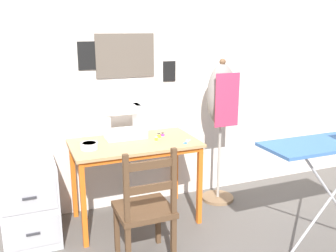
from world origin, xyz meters
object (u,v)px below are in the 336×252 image
Objects in this scene: sewing_machine at (128,122)px; filing_cabinet at (30,201)px; thread_spool_near_machine at (156,139)px; scissors at (186,142)px; dress_form at (221,104)px; thread_spool_mid_table at (159,136)px; fabric_bowl at (89,146)px; wooden_chair at (145,210)px; thread_spool_far_edge at (163,135)px.

sewing_machine is 0.56× the size of filing_cabinet.
thread_spool_near_machine is 0.05× the size of filing_cabinet.
scissors is at bearing -38.34° from sewing_machine.
dress_form is at bearing -3.83° from sewing_machine.
thread_spool_mid_table is 0.03× the size of dress_form.
dress_form is at bearing 6.04° from fabric_bowl.
fabric_bowl is 0.73m from wooden_chair.
fabric_bowl is 1.25× the size of scissors.
thread_spool_mid_table is at bearing 54.45° from thread_spool_near_machine.
thread_spool_near_machine is (-0.22, 0.14, 0.02)m from scissors.
sewing_machine reaches higher than thread_spool_far_edge.
sewing_machine is at bearing 82.41° from wooden_chair.
wooden_chair reaches higher than fabric_bowl.
filing_cabinet is at bearing -177.57° from dress_form.
fabric_bowl is at bearing -179.32° from thread_spool_near_machine.
wooden_chair is at bearing -120.29° from thread_spool_far_edge.
wooden_chair is at bearing -118.49° from thread_spool_mid_table.
thread_spool_mid_table is 0.82m from wooden_chair.
wooden_chair reaches higher than filing_cabinet.
scissors is 1.37m from filing_cabinet.
filing_cabinet is (-1.29, 0.20, -0.41)m from scissors.
fabric_bowl reaches higher than thread_spool_near_machine.
thread_spool_mid_table reaches higher than thread_spool_far_edge.
fabric_bowl is 3.41× the size of thread_spool_far_edge.
thread_spool_mid_table is 0.06× the size of filing_cabinet.
thread_spool_mid_table is 0.07m from thread_spool_far_edge.
dress_form is (1.01, 0.71, 0.57)m from wooden_chair.
fabric_bowl is at bearing -172.87° from thread_spool_mid_table.
thread_spool_mid_table is (0.63, 0.08, -0.01)m from fabric_bowl.
filing_cabinet is at bearing -177.10° from thread_spool_far_edge.
thread_spool_far_edge is at bearing 114.72° from scissors.
dress_form is (1.29, 0.14, 0.22)m from fabric_bowl.
scissors is at bearing -8.59° from filing_cabinet.
thread_spool_near_machine is at bearing 62.47° from wooden_chair.
thread_spool_far_edge is at bearing -14.29° from sewing_machine.
thread_spool_near_machine reaches higher than filing_cabinet.
wooden_chair is (0.28, -0.57, -0.35)m from fabric_bowl.
thread_spool_mid_table is 1.03× the size of thread_spool_far_edge.
dress_form is (0.61, 0.02, 0.23)m from thread_spool_far_edge.
fabric_bowl is at bearing -152.66° from sewing_machine.
sewing_machine reaches higher than thread_spool_near_machine.
sewing_machine reaches higher than thread_spool_mid_table.
wooden_chair is at bearing -64.01° from fabric_bowl.
thread_spool_mid_table is at bearing -25.20° from sewing_machine.
thread_spool_near_machine is (0.20, -0.19, -0.12)m from sewing_machine.
fabric_bowl reaches higher than scissors.
thread_spool_far_edge is (0.30, -0.08, -0.13)m from sewing_machine.
thread_spool_far_edge is (0.05, 0.04, -0.00)m from thread_spool_mid_table.
dress_form is (0.71, 0.13, 0.23)m from thread_spool_near_machine.
scissors is 0.28m from thread_spool_far_edge.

